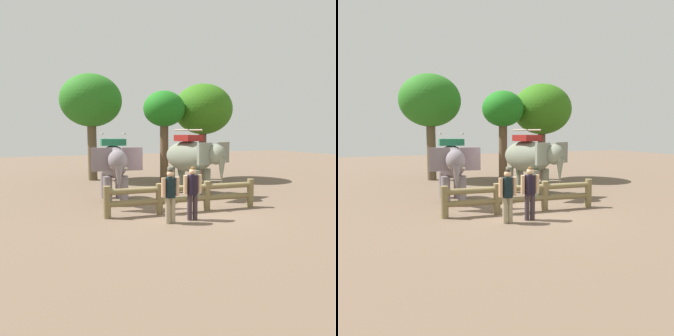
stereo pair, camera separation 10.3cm
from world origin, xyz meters
TOP-DOWN VIEW (x-y plane):
  - ground_plane at (0.00, 0.00)m, footprint 60.00×60.00m
  - log_fence at (0.00, 0.12)m, footprint 5.49×0.68m
  - elephant_near_left at (-1.85, 2.63)m, footprint 1.82×3.24m
  - elephant_center at (1.72, 2.89)m, footprint 2.41×3.46m
  - tourist_woman_in_black at (-0.17, -0.88)m, footprint 0.60×0.37m
  - tourist_man_in_blue at (-0.95, -0.94)m, footprint 0.59×0.34m
  - tree_far_left at (-1.63, 9.02)m, footprint 3.49×3.49m
  - tree_back_center at (1.80, 6.42)m, footprint 2.24×2.24m
  - tree_far_right at (4.41, 6.87)m, footprint 3.40×3.40m

SIDE VIEW (x-z plane):
  - ground_plane at x=0.00m, z-range 0.00..0.00m
  - log_fence at x=0.00m, z-range 0.08..1.13m
  - tourist_man_in_blue at x=-0.95m, z-range 0.13..1.80m
  - tourist_woman_in_black at x=-0.17m, z-range 0.13..1.83m
  - elephant_near_left at x=-1.85m, z-range 0.17..2.91m
  - elephant_center at x=1.72m, z-range 0.18..3.08m
  - tree_back_center at x=1.80m, z-range 1.38..6.35m
  - tree_far_right at x=4.41m, z-range 1.28..6.82m
  - tree_far_left at x=-1.63m, z-range 1.47..7.52m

